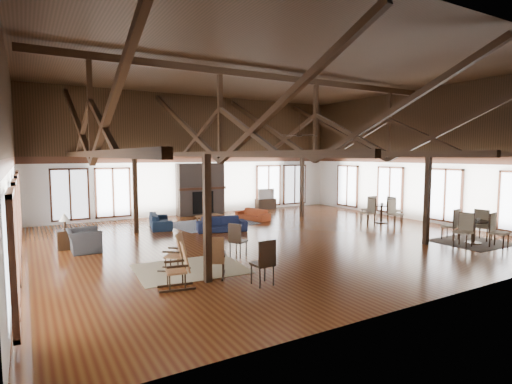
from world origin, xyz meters
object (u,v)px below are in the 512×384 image
sofa_navy_front (222,224)px  tv_console (266,204)px  cafe_table_near (474,228)px  sofa_navy_left (160,221)px  coffee_table (209,216)px  cafe_table_far (381,210)px  armchair (84,241)px  sofa_orange (253,214)px

sofa_navy_front → tv_console: 6.77m
tv_console → cafe_table_near: bearing=-81.7°
sofa_navy_left → cafe_table_near: (8.39, -8.33, 0.26)m
coffee_table → sofa_navy_left: bearing=159.1°
sofa_navy_front → cafe_table_far: bearing=-0.3°
sofa_navy_left → armchair: (-3.30, -2.89, 0.06)m
cafe_table_near → armchair: bearing=155.1°
armchair → tv_console: bearing=-61.0°
cafe_table_far → tv_console: (-2.12, 6.43, -0.27)m
cafe_table_near → tv_console: cafe_table_near is taller
sofa_navy_front → cafe_table_near: 9.10m
sofa_navy_front → coffee_table: (0.15, 1.58, 0.08)m
sofa_navy_front → tv_console: (4.92, 4.65, 0.00)m
armchair → sofa_navy_front: bearing=-79.9°
sofa_navy_front → armchair: size_ratio=1.78×
armchair → cafe_table_far: cafe_table_far is taller
cafe_table_near → cafe_table_far: size_ratio=1.00×
cafe_table_far → armchair: bearing=175.9°
armchair → cafe_table_near: size_ratio=0.51×
cafe_table_far → tv_console: 6.77m
sofa_navy_left → cafe_table_near: 11.83m
cafe_table_far → tv_console: cafe_table_far is taller
tv_console → armchair: bearing=-151.2°
coffee_table → sofa_orange: bearing=-3.1°
sofa_navy_left → sofa_orange: size_ratio=1.17×
coffee_table → cafe_table_far: bearing=-35.4°
sofa_orange → tv_console: (2.45, 2.82, 0.04)m
cafe_table_near → sofa_navy_front: bearing=135.8°
sofa_navy_front → sofa_navy_left: 2.73m
sofa_navy_left → cafe_table_near: cafe_table_near is taller
sofa_orange → sofa_navy_front: bearing=-70.2°
sofa_navy_left → armchair: size_ratio=1.83×
armchair → cafe_table_near: cafe_table_near is taller
sofa_navy_left → tv_console: bearing=-57.2°
sofa_navy_left → coffee_table: bearing=-90.0°
cafe_table_near → cafe_table_far: 4.59m
sofa_navy_left → coffee_table: size_ratio=1.69×
sofa_orange → tv_console: size_ratio=1.49×
sofa_navy_front → sofa_navy_left: sofa_navy_left is taller
sofa_navy_left → cafe_table_near: size_ratio=0.93×
sofa_navy_front → armchair: bearing=-156.3°
sofa_orange → coffee_table: bearing=-100.5°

